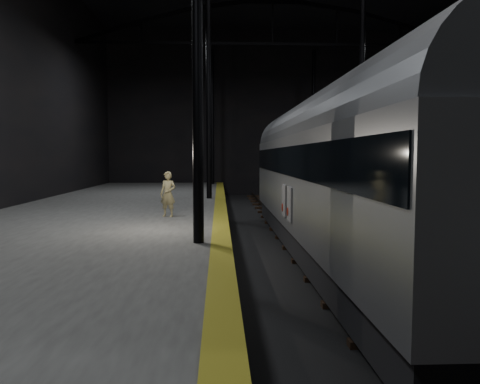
{
  "coord_description": "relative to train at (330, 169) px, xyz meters",
  "views": [
    {
      "loc": [
        -3.29,
        -15.3,
        3.11
      ],
      "look_at": [
        -2.66,
        -0.95,
        2.0
      ],
      "focal_mm": 35.0,
      "sensor_mm": 36.0,
      "label": 1
    }
  ],
  "objects": [
    {
      "name": "ground",
      "position": [
        0.0,
        1.6,
        -2.72
      ],
      "size": [
        44.0,
        44.0,
        0.0
      ],
      "primitive_type": "plane",
      "color": "black",
      "rests_on": "ground"
    },
    {
      "name": "platform_left",
      "position": [
        -7.5,
        1.6,
        -2.22
      ],
      "size": [
        9.0,
        43.8,
        1.0
      ],
      "primitive_type": "cube",
      "color": "#494947",
      "rests_on": "ground"
    },
    {
      "name": "tactile_strip",
      "position": [
        -3.25,
        1.6,
        -1.72
      ],
      "size": [
        0.5,
        43.8,
        0.01
      ],
      "primitive_type": "cube",
      "color": "olive",
      "rests_on": "platform_left"
    },
    {
      "name": "track",
      "position": [
        0.0,
        1.6,
        -2.65
      ],
      "size": [
        2.4,
        43.0,
        0.24
      ],
      "color": "#3F3328",
      "rests_on": "ground"
    },
    {
      "name": "train",
      "position": [
        0.0,
        0.0,
        0.0
      ],
      "size": [
        2.74,
        18.24,
        4.88
      ],
      "color": "#A9ACB1",
      "rests_on": "ground"
    },
    {
      "name": "woman",
      "position": [
        -5.07,
        2.54,
        -0.93
      ],
      "size": [
        0.67,
        0.56,
        1.58
      ],
      "primitive_type": "imported",
      "rotation": [
        0.0,
        0.0,
        -0.38
      ],
      "color": "tan",
      "rests_on": "platform_left"
    }
  ]
}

